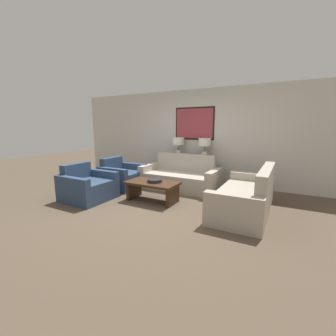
% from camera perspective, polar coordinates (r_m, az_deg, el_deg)
% --- Properties ---
extents(ground_plane, '(20.00, 20.00, 0.00)m').
position_cam_1_polar(ground_plane, '(4.84, -3.95, -9.04)').
color(ground_plane, brown).
extents(back_wall, '(8.08, 0.12, 2.65)m').
position_cam_1_polar(back_wall, '(6.65, 6.83, 7.96)').
color(back_wall, beige).
rests_on(back_wall, ground_plane).
extents(console_table, '(1.23, 0.39, 0.75)m').
position_cam_1_polar(console_table, '(6.50, 5.74, -0.59)').
color(console_table, black).
rests_on(console_table, ground_plane).
extents(table_lamp_left, '(0.34, 0.34, 0.56)m').
position_cam_1_polar(table_lamp_left, '(6.57, 2.63, 6.22)').
color(table_lamp_left, silver).
rests_on(table_lamp_left, console_table).
extents(table_lamp_right, '(0.34, 0.34, 0.56)m').
position_cam_1_polar(table_lamp_right, '(6.26, 9.25, 5.88)').
color(table_lamp_right, silver).
rests_on(table_lamp_right, console_table).
extents(couch_by_back_wall, '(2.02, 0.92, 0.89)m').
position_cam_1_polar(couch_by_back_wall, '(5.92, 3.20, -2.47)').
color(couch_by_back_wall, '#ADA393').
rests_on(couch_by_back_wall, ground_plane).
extents(couch_by_side, '(0.92, 2.02, 0.89)m').
position_cam_1_polar(couch_by_side, '(4.56, 19.29, -7.03)').
color(couch_by_side, '#ADA393').
rests_on(couch_by_side, ground_plane).
extents(coffee_table, '(1.13, 0.62, 0.43)m').
position_cam_1_polar(coffee_table, '(4.93, -3.97, -4.85)').
color(coffee_table, '#3D2616').
rests_on(coffee_table, ground_plane).
extents(decorative_bowl, '(0.32, 0.32, 0.07)m').
position_cam_1_polar(decorative_bowl, '(4.86, -3.39, -3.19)').
color(decorative_bowl, '#232328').
rests_on(decorative_bowl, coffee_table).
extents(armchair_near_back_wall, '(0.94, 1.00, 0.79)m').
position_cam_1_polar(armchair_near_back_wall, '(6.17, -11.62, -2.24)').
color(armchair_near_back_wall, navy).
rests_on(armchair_near_back_wall, ground_plane).
extents(armchair_near_camera, '(0.94, 1.00, 0.79)m').
position_cam_1_polar(armchair_near_camera, '(5.36, -19.72, -4.58)').
color(armchair_near_camera, navy).
rests_on(armchair_near_camera, ground_plane).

